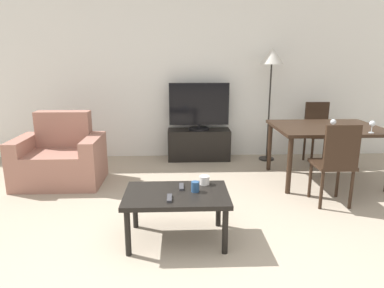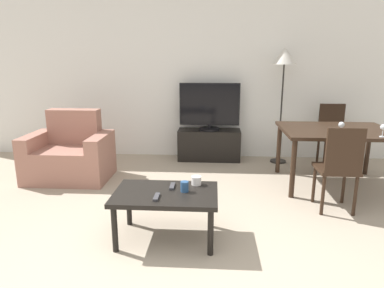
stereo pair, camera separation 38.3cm
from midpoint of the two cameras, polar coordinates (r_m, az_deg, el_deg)
wall_back at (r=5.56m, az=1.01°, el=11.68°), size 7.68×0.06×2.70m
armchair at (r=4.81m, az=-17.55°, el=-1.88°), size 1.06×0.74×0.91m
tv_stand at (r=5.47m, az=4.87°, el=-0.16°), size 0.98×0.37×0.49m
tv at (r=5.35m, az=5.01°, el=6.18°), size 0.93×0.32×0.73m
coffee_table at (r=3.04m, az=-0.75°, el=-9.05°), size 0.91×0.60×0.45m
dining_table at (r=4.70m, az=25.12°, el=1.34°), size 1.34×1.03×0.73m
dining_chair_near at (r=3.90m, az=25.97°, el=-3.20°), size 0.40×0.40×0.93m
dining_chair_far at (r=5.56m, az=24.23°, el=1.80°), size 0.40×0.40×0.93m
floor_lamp at (r=5.37m, az=17.18°, el=12.96°), size 0.36×0.36×1.75m
remote_primary at (r=3.12m, az=0.22°, el=-7.11°), size 0.04×0.15×0.02m
remote_secondary at (r=2.89m, az=-2.13°, el=-8.88°), size 0.04×0.15×0.02m
cup_white_near at (r=3.18m, az=4.20°, el=-6.15°), size 0.09×0.09×0.08m
cup_colored_far at (r=3.01m, az=2.41°, el=-7.17°), size 0.07×0.07×0.09m
wine_glass_left at (r=4.37m, az=25.99°, el=2.76°), size 0.07×0.07×0.15m
wine_glass_center at (r=4.44m, az=31.49°, el=2.25°), size 0.07×0.07×0.15m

